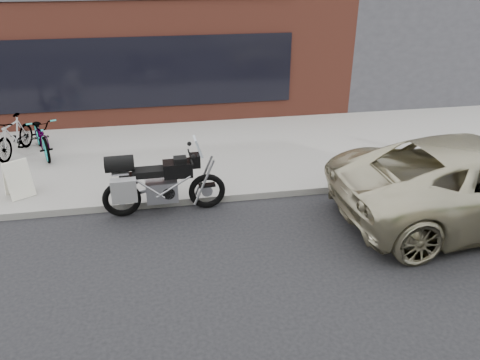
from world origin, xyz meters
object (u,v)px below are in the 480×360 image
Objects in this scene: bicycle_rear at (14,136)px; sandwich_sign at (18,178)px; motorcycle at (156,183)px; bicycle_front at (41,135)px.

bicycle_rear reaches higher than sandwich_sign.
bicycle_rear is at bearing 133.75° from motorcycle.
bicycle_rear is (-0.66, 0.07, -0.01)m from bicycle_front.
bicycle_front is at bearing 128.29° from motorcycle.
motorcycle is 4.33m from bicycle_front.
sandwich_sign is at bearing 158.70° from motorcycle.
motorcycle reaches higher than bicycle_front.
bicycle_rear is at bearing 72.93° from sandwich_sign.
motorcycle is 3.01m from sandwich_sign.
bicycle_front is 2.47× the size of sandwich_sign.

